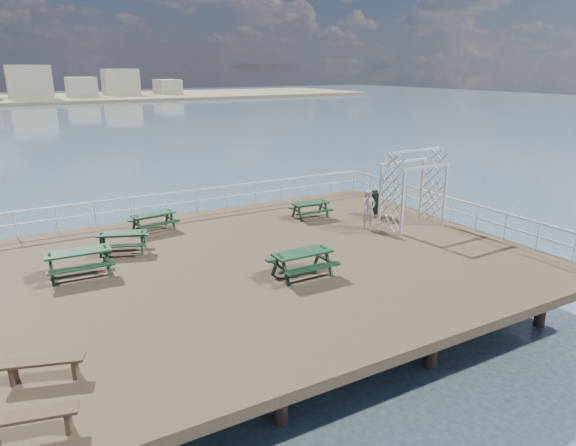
# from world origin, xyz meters

# --- Properties ---
(ground) EXTENTS (18.00, 14.00, 0.30)m
(ground) POSITION_xyz_m (0.00, 0.00, -0.15)
(ground) COLOR brown
(ground) RESTS_ON ground
(sea_backdrop) EXTENTS (300.00, 300.00, 9.20)m
(sea_backdrop) POSITION_xyz_m (12.54, 134.07, -0.51)
(sea_backdrop) COLOR #384D5F
(sea_backdrop) RESTS_ON ground
(railing) EXTENTS (17.77, 13.76, 1.10)m
(railing) POSITION_xyz_m (-0.07, 2.57, 0.87)
(railing) COLOR white
(railing) RESTS_ON ground
(picnic_table_a) EXTENTS (1.85, 1.57, 0.82)m
(picnic_table_a) POSITION_xyz_m (-2.49, 5.13, 0.53)
(picnic_table_a) COLOR #13341C
(picnic_table_a) RESTS_ON ground
(picnic_table_b) EXTENTS (2.07, 1.88, 0.82)m
(picnic_table_b) POSITION_xyz_m (-4.14, 3.22, 0.53)
(picnic_table_b) COLOR #13341C
(picnic_table_b) RESTS_ON ground
(picnic_table_c) EXTENTS (1.66, 1.37, 0.77)m
(picnic_table_c) POSITION_xyz_m (4.05, 3.58, 0.49)
(picnic_table_c) COLOR #13341C
(picnic_table_c) RESTS_ON ground
(picnic_table_d) EXTENTS (2.04, 1.67, 0.96)m
(picnic_table_d) POSITION_xyz_m (-5.85, 1.65, 0.61)
(picnic_table_d) COLOR #13341C
(picnic_table_d) RESTS_ON ground
(picnic_table_e) EXTENTS (1.90, 1.53, 0.92)m
(picnic_table_e) POSITION_xyz_m (0.30, -1.88, 0.59)
(picnic_table_e) COLOR #13341C
(picnic_table_e) RESTS_ON ground
(flat_bench_near) EXTENTS (1.68, 0.88, 0.47)m
(flat_bench_near) POSITION_xyz_m (-7.40, -3.99, 0.35)
(flat_bench_near) COLOR brown
(flat_bench_near) RESTS_ON ground
(flat_bench_far) EXTENTS (1.71, 0.77, 0.48)m
(flat_bench_far) POSITION_xyz_m (-7.80, -5.80, 0.36)
(flat_bench_far) COLOR brown
(flat_bench_far) RESTS_ON ground
(trellis_arbor) EXTENTS (2.63, 1.47, 3.21)m
(trellis_arbor) POSITION_xyz_m (7.02, 0.43, 1.43)
(trellis_arbor) COLOR white
(trellis_arbor) RESTS_ON ground
(sandwich_board) EXTENTS (0.70, 0.55, 1.09)m
(sandwich_board) POSITION_xyz_m (6.71, 2.52, 0.53)
(sandwich_board) COLOR black
(sandwich_board) RESTS_ON ground
(person) EXTENTS (0.62, 0.43, 1.61)m
(person) POSITION_xyz_m (5.27, 1.06, 0.81)
(person) COLOR silver
(person) RESTS_ON ground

